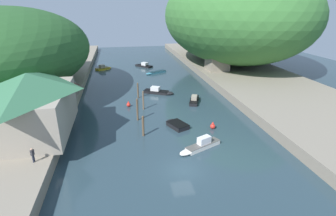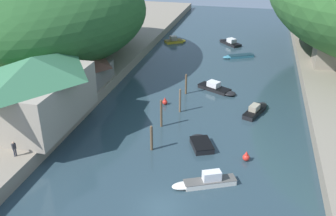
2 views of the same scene
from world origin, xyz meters
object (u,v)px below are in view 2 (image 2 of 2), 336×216
Objects in this scene: boat_moored_right at (229,42)px; boat_navy_launch at (237,56)px; boat_yellow_tender at (201,143)px; right_bank_cottage at (331,50)px; boat_small_dinghy at (176,41)px; boat_near_quay at (217,89)px; person_on_quay at (50,115)px; boat_open_rowboat at (204,182)px; boathouse_shed at (87,69)px; person_by_boathouse at (14,148)px; channel_buoy_near at (246,157)px; boat_red_skiff at (256,110)px; channel_buoy_far at (165,102)px; waterfront_building at (37,89)px.

boat_moored_right reaches higher than boat_navy_launch.
right_bank_cottage is at bearing 34.94° from boat_yellow_tender.
boat_near_quay is at bearing -6.95° from boat_small_dinghy.
boat_navy_launch is at bearing -117.02° from boat_moored_right.
boat_moored_right is 47.23m from person_on_quay.
boat_open_rowboat reaches higher than boat_moored_right.
boathouse_shed is 1.67× the size of boat_small_dinghy.
person_by_boathouse is at bearing -86.46° from boathouse_shed.
boat_near_quay is at bearing -37.82° from person_on_quay.
boat_moored_right is (-2.28, 49.53, -0.04)m from boat_open_rowboat.
boat_yellow_tender is at bearing 160.37° from channel_buoy_near.
boathouse_shed is at bearing 151.50° from channel_buoy_near.
boat_red_skiff reaches higher than boat_navy_launch.
channel_buoy_far reaches higher than boat_yellow_tender.
boat_open_rowboat is (20.35, -18.41, -3.30)m from boathouse_shed.
boathouse_shed reaches higher than channel_buoy_near.
boat_moored_right is at bearing 4.56° from person_by_boathouse.
boathouse_shed is at bearing 88.44° from waterfront_building.
boat_moored_right is at bearing 122.91° from boat_red_skiff.
channel_buoy_far is 21.79m from person_by_boathouse.
boat_open_rowboat reaches higher than boat_small_dinghy.
boat_near_quay is at bearing -130.40° from boat_moored_right.
boat_near_quay is at bearing 66.50° from boat_yellow_tender.
waterfront_building is 2.38× the size of boat_navy_launch.
boathouse_shed is 30.38m from boat_navy_launch.
right_bank_cottage is 0.92× the size of boat_near_quay.
boat_small_dinghy reaches higher than boat_near_quay.
waterfront_building is 2.43× the size of boat_red_skiff.
boat_moored_right is 9.24m from boat_navy_launch.
person_on_quay is (1.02, -12.87, -1.19)m from boathouse_shed.
person_by_boathouse reaches higher than boat_near_quay.
right_bank_cottage reaches higher than boat_near_quay.
boathouse_shed is at bearing -154.87° from right_bank_cottage.
person_on_quay is (-17.73, -17.93, 2.15)m from boat_near_quay.
boat_small_dinghy is at bearing 141.83° from boat_red_skiff.
boat_navy_launch is at bearing -157.39° from boat_near_quay.
boat_navy_launch is (-4.27, 23.24, -0.18)m from boat_red_skiff.
boathouse_shed is 36.14m from boat_moored_right.
boat_open_rowboat is (-15.49, -35.22, -3.79)m from right_bank_cottage.
waterfront_building is 2.24× the size of boat_near_quay.
boat_red_skiff is 12.03m from channel_buoy_near.
right_bank_cottage reaches higher than boat_navy_launch.
right_bank_cottage reaches higher than boat_small_dinghy.
waterfront_building is at bearing 83.88° from person_on_quay.
channel_buoy_far is at bearing 135.88° from channel_buoy_near.
boat_moored_right is at bearing 79.70° from channel_buoy_far.
waterfront_building is at bearing 49.29° from boat_open_rowboat.
boat_small_dinghy is 15.64m from boat_navy_launch.
boat_small_dinghy is 0.82× the size of boat_red_skiff.
boat_navy_launch is (20.78, 34.75, -5.43)m from waterfront_building.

